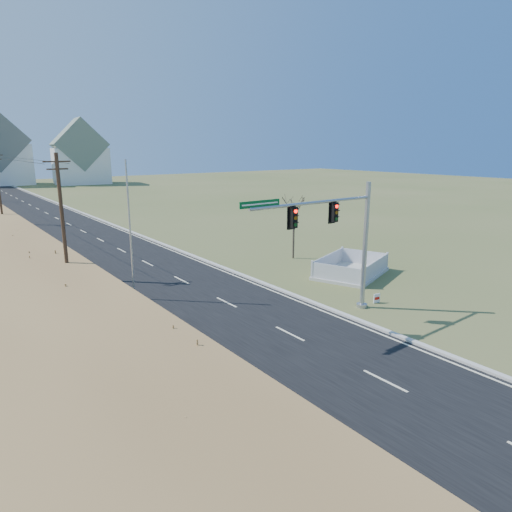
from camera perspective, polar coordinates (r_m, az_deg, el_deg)
The scene contains 10 objects.
ground at distance 25.20m, azimuth 1.26°, elevation -8.36°, with size 260.00×260.00×0.00m, color #4C582A.
road at distance 70.62m, azimuth -24.37°, elevation 4.70°, with size 8.00×180.00×0.06m, color black.
curb at distance 71.56m, azimuth -21.14°, elevation 5.15°, with size 0.30×180.00×0.18m, color #B2AFA8.
utility_pole_near at distance 34.73m, azimuth -23.08°, elevation 4.65°, with size 1.80×0.26×9.00m.
condo_ne at distance 127.25m, azimuth -21.10°, elevation 11.49°, with size 14.12×10.51×16.52m.
traffic_signal_mast at distance 25.67m, azimuth 10.97°, elevation 2.42°, with size 9.37×0.74×7.46m.
fence_enclosure at distance 34.94m, azimuth 11.74°, elevation -1.90°, with size 6.93×5.86×1.34m.
open_sign at distance 29.13m, azimuth 14.86°, elevation -5.12°, with size 0.47×0.14×0.58m.
flagpole at distance 28.96m, azimuth -15.34°, elevation 1.22°, with size 0.39×0.39×8.68m.
bare_tree at distance 38.68m, azimuth 4.79°, elevation 6.38°, with size 2.16×2.16×5.72m.
Camera 1 is at (-14.28, -18.52, 9.39)m, focal length 32.00 mm.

